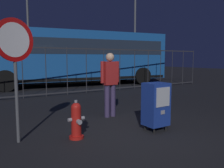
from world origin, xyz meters
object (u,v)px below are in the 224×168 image
object	(u,v)px
pedestrian	(110,81)
bus_far	(57,56)
fire_hydrant	(76,120)
newspaper_box_primary	(156,104)
bus_near	(76,55)
stop_sign	(15,54)
street_light_near_left	(28,23)
street_light_far_left	(135,11)

from	to	relation	value
pedestrian	bus_far	xyz separation A→B (m)	(2.68, 11.72, 0.76)
fire_hydrant	newspaper_box_primary	distance (m)	1.70
bus_near	fire_hydrant	bearing A→B (deg)	-105.57
newspaper_box_primary	stop_sign	xyz separation A→B (m)	(-2.60, 0.82, 1.03)
fire_hydrant	street_light_near_left	bearing A→B (deg)	80.78
stop_sign	pedestrian	distance (m)	2.60
newspaper_box_primary	pedestrian	distance (m)	1.58
bus_near	street_light_far_left	distance (m)	5.80
stop_sign	street_light_far_left	distance (m)	13.21
fire_hydrant	bus_near	size ratio (longest dim) A/B	0.07
street_light_near_left	street_light_far_left	size ratio (longest dim) A/B	0.78
stop_sign	street_light_near_left	size ratio (longest dim) A/B	0.34
pedestrian	stop_sign	bearing A→B (deg)	-163.66
fire_hydrant	pedestrian	size ratio (longest dim) A/B	0.45
street_light_far_left	bus_near	bearing A→B (deg)	-171.01
bus_far	street_light_near_left	bearing A→B (deg)	-165.27
bus_far	street_light_near_left	distance (m)	3.12
stop_sign	newspaper_box_primary	bearing A→B (deg)	-17.48
street_light_far_left	pedestrian	bearing A→B (deg)	-131.51
fire_hydrant	bus_far	xyz separation A→B (m)	(4.11, 12.80, 1.36)
bus_near	bus_far	size ratio (longest dim) A/B	1.01
bus_near	street_light_near_left	distance (m)	4.73
stop_sign	street_light_near_left	world-z (taller)	street_light_near_left
newspaper_box_primary	pedestrian	bearing A→B (deg)	96.99
stop_sign	pedestrian	bearing A→B (deg)	16.34
fire_hydrant	street_light_near_left	xyz separation A→B (m)	(1.97, 12.12, 3.52)
fire_hydrant	pedestrian	bearing A→B (deg)	36.95
newspaper_box_primary	stop_sign	bearing A→B (deg)	162.52
stop_sign	street_light_near_left	xyz separation A→B (m)	(2.95, 11.75, 2.27)
newspaper_box_primary	bus_near	xyz separation A→B (m)	(2.01, 8.71, 1.14)
bus_near	bus_far	world-z (taller)	same
bus_near	bus_far	distance (m)	4.57
newspaper_box_primary	fire_hydrant	bearing A→B (deg)	164.60
fire_hydrant	stop_sign	xyz separation A→B (m)	(-0.98, 0.37, 1.25)
newspaper_box_primary	street_light_near_left	world-z (taller)	street_light_near_left
street_light_near_left	street_light_far_left	xyz separation A→B (m)	(6.50, -3.10, 0.94)
stop_sign	fire_hydrant	bearing A→B (deg)	-20.82
stop_sign	bus_far	bearing A→B (deg)	67.72
street_light_near_left	street_light_far_left	distance (m)	7.26
newspaper_box_primary	stop_sign	size ratio (longest dim) A/B	0.46
newspaper_box_primary	street_light_far_left	distance (m)	12.43
fire_hydrant	street_light_far_left	size ratio (longest dim) A/B	0.09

